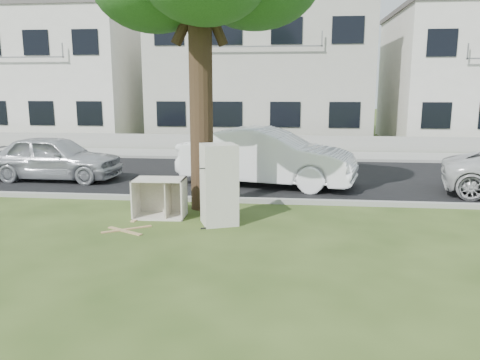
# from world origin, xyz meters

# --- Properties ---
(ground) EXTENTS (120.00, 120.00, 0.00)m
(ground) POSITION_xyz_m (0.00, 0.00, 0.00)
(ground) COLOR #2D4117
(road) EXTENTS (120.00, 7.00, 0.01)m
(road) POSITION_xyz_m (0.00, 6.00, 0.01)
(road) COLOR black
(road) RESTS_ON ground
(kerb_near) EXTENTS (120.00, 0.18, 0.12)m
(kerb_near) POSITION_xyz_m (0.00, 2.45, 0.00)
(kerb_near) COLOR gray
(kerb_near) RESTS_ON ground
(kerb_far) EXTENTS (120.00, 0.18, 0.12)m
(kerb_far) POSITION_xyz_m (0.00, 9.55, 0.00)
(kerb_far) COLOR gray
(kerb_far) RESTS_ON ground
(sidewalk) EXTENTS (120.00, 2.80, 0.01)m
(sidewalk) POSITION_xyz_m (0.00, 11.00, 0.01)
(sidewalk) COLOR gray
(sidewalk) RESTS_ON ground
(low_wall) EXTENTS (120.00, 0.15, 0.70)m
(low_wall) POSITION_xyz_m (0.00, 12.60, 0.35)
(low_wall) COLOR gray
(low_wall) RESTS_ON ground
(townhouse_left) EXTENTS (10.20, 8.16, 7.04)m
(townhouse_left) POSITION_xyz_m (-12.00, 17.50, 3.52)
(townhouse_left) COLOR white
(townhouse_left) RESTS_ON ground
(townhouse_center) EXTENTS (11.22, 8.16, 7.44)m
(townhouse_center) POSITION_xyz_m (0.00, 17.50, 3.72)
(townhouse_center) COLOR #B6B3A6
(townhouse_center) RESTS_ON ground
(fridge) EXTENTS (0.88, 0.85, 1.69)m
(fridge) POSITION_xyz_m (0.19, 0.55, 0.84)
(fridge) COLOR silver
(fridge) RESTS_ON ground
(cabinet) EXTENTS (1.14, 0.74, 0.87)m
(cabinet) POSITION_xyz_m (-1.19, 0.94, 0.43)
(cabinet) COLOR beige
(cabinet) RESTS_ON ground
(plank_a) EXTENTS (0.89, 0.64, 0.02)m
(plank_a) POSITION_xyz_m (-1.60, -0.09, 0.01)
(plank_a) COLOR tan
(plank_a) RESTS_ON ground
(plank_b) EXTENTS (0.85, 0.52, 0.02)m
(plank_b) POSITION_xyz_m (-1.60, -0.21, 0.01)
(plank_b) COLOR tan
(plank_b) RESTS_ON ground
(plank_c) EXTENTS (0.24, 0.83, 0.02)m
(plank_c) POSITION_xyz_m (-1.60, 0.85, 0.01)
(plank_c) COLOR tan
(plank_c) RESTS_ON ground
(car_center) EXTENTS (5.38, 2.90, 1.68)m
(car_center) POSITION_xyz_m (0.97, 4.69, 0.84)
(car_center) COLOR white
(car_center) RESTS_ON ground
(car_left) EXTENTS (4.14, 1.76, 1.40)m
(car_left) POSITION_xyz_m (-5.62, 4.80, 0.70)
(car_left) COLOR #A9ABB0
(car_left) RESTS_ON ground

